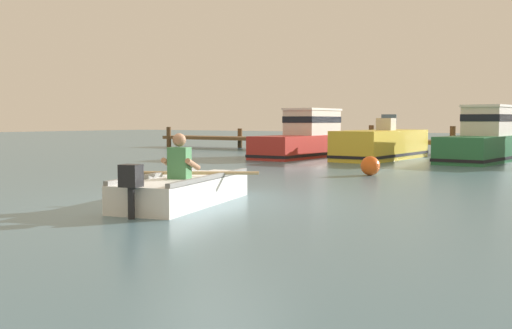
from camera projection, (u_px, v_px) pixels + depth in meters
name	position (u px, v px, depth m)	size (l,w,h in m)	color
ground_plane	(214.00, 202.00, 10.46)	(120.00, 120.00, 0.00)	slate
wooden_dock	(295.00, 139.00, 28.60)	(15.19, 1.64, 1.19)	brown
rowboat_with_person	(186.00, 189.00, 10.22)	(1.83, 3.70, 1.19)	white
moored_boat_red	(308.00, 139.00, 23.45)	(1.65, 5.84, 1.87)	#B72D28
moored_boat_yellow	(381.00, 145.00, 21.97)	(1.81, 5.20, 1.63)	gold
moored_boat_green	(487.00, 140.00, 20.89)	(2.11, 5.60, 1.93)	#287042
mooring_buoy	(370.00, 166.00, 15.46)	(0.49, 0.49, 0.49)	#E55919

